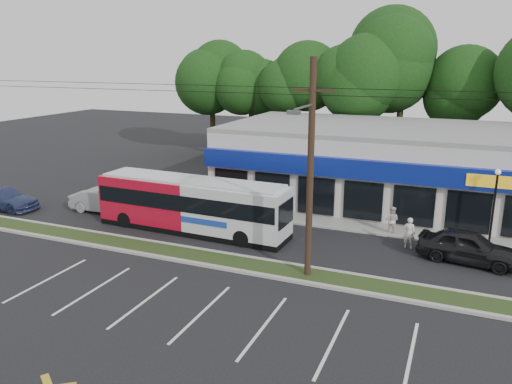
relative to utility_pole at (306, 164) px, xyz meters
The scene contains 15 objects.
ground 6.18m from the utility_pole, 161.89° to the right, with size 120.00×120.00×0.00m, color black.
grass_strip 6.06m from the utility_pole, behind, with size 40.00×1.60×0.12m, color #233415.
curb_south 6.10m from the utility_pole, 164.67° to the right, with size 40.00×0.25×0.14m, color #9E9E93.
curb_north 6.12m from the utility_pole, 161.93° to the left, with size 40.00×0.25×0.14m, color #9E9E93.
sidewalk 9.93m from the utility_pole, 74.97° to the left, with size 32.00×2.20×0.10m, color #9E9E93.
strip_mall 15.47m from the utility_pole, 79.90° to the left, with size 25.00×12.55×5.30m.
utility_pole is the anchor object (origin of this frame).
lamp_post 11.67m from the utility_pole, 43.95° to the left, with size 0.30×0.30×4.25m.
tree_line 25.28m from the utility_pole, 87.33° to the left, with size 46.76×6.76×11.83m.
metrobus 9.50m from the utility_pole, 155.86° to the left, with size 11.84×2.84×3.17m.
car_dark 9.70m from the utility_pole, 34.22° to the left, with size 1.94×4.83×1.64m, color black.
car_silver 16.56m from the utility_pole, 163.16° to the left, with size 1.63×4.67×1.54m, color #9D9FA4.
car_blue 22.71m from the utility_pole, behind, with size 2.07×5.10×1.48m, color navy.
pedestrian_a 8.34m from the utility_pole, 53.92° to the left, with size 0.63×0.41×1.72m, color silver.
pedestrian_b 9.33m from the utility_pole, 68.79° to the left, with size 0.81×0.63×1.66m, color beige.
Camera 1 is at (9.11, -19.85, 9.95)m, focal length 35.00 mm.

